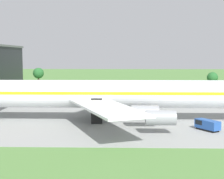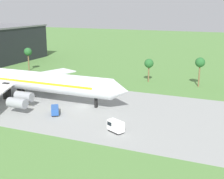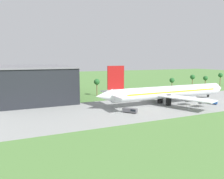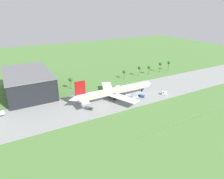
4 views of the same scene
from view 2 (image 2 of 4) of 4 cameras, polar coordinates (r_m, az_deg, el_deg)
The scene contains 6 objects.
ground_plane at distance 94.04m, azimuth -5.52°, elevation -3.13°, with size 600.00×600.00×0.00m, color #517F3D.
taxiway_strip at distance 94.04m, azimuth -5.52°, elevation -3.12°, with size 320.00×44.00×0.02m.
jet_airliner at distance 106.26m, azimuth -16.86°, elevation 1.79°, with size 77.00×51.75×19.75m.
fuel_truck at distance 74.73m, azimuth 0.63°, elevation -6.68°, with size 4.72×3.71×2.92m.
catering_van at distance 88.46m, azimuth -10.40°, elevation -3.71°, with size 4.46×5.37×2.10m.
palm_tree_row at distance 119.41m, azimuth 14.98°, elevation 4.57°, with size 123.56×3.60×11.50m.
Camera 2 is at (42.91, -78.41, 29.25)m, focal length 50.00 mm.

